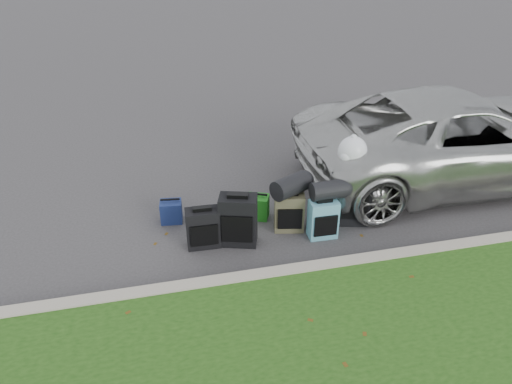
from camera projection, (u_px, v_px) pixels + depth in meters
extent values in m
plane|color=#383535|center=(266.00, 233.00, 6.85)|extent=(120.00, 120.00, 0.00)
cube|color=#9E937F|center=(287.00, 274.00, 5.97)|extent=(120.00, 0.18, 0.15)
imported|color=#B7B7B2|center=(459.00, 137.00, 7.91)|extent=(5.21, 2.49, 1.44)
cube|color=black|center=(203.00, 228.00, 6.47)|extent=(0.44, 0.25, 0.54)
cube|color=black|center=(238.00, 220.00, 6.49)|extent=(0.55, 0.42, 0.70)
cube|color=#3F3D28|center=(289.00, 212.00, 6.81)|extent=(0.44, 0.33, 0.55)
cube|color=teal|center=(323.00, 219.00, 6.66)|extent=(0.39, 0.24, 0.54)
cube|color=black|center=(349.00, 194.00, 6.91)|extent=(0.64, 0.48, 0.86)
cube|color=#1F7F1C|center=(258.00, 207.00, 7.12)|extent=(0.37, 0.34, 0.34)
cube|color=navy|center=(171.00, 212.00, 7.03)|extent=(0.32, 0.27, 0.32)
cylinder|color=black|center=(291.00, 186.00, 6.60)|extent=(0.59, 0.48, 0.28)
cylinder|color=black|center=(328.00, 190.00, 6.53)|extent=(0.46, 0.27, 0.25)
sphere|color=white|center=(352.00, 151.00, 6.66)|extent=(0.39, 0.39, 0.39)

